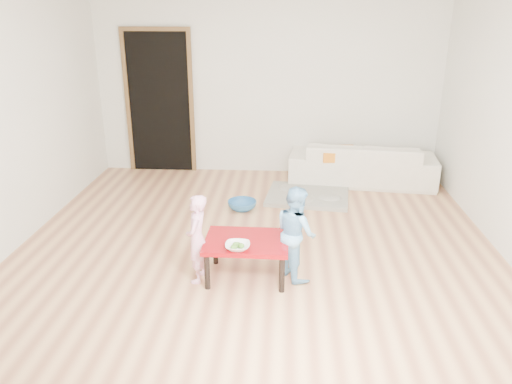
# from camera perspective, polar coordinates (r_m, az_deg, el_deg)

# --- Properties ---
(floor) EXTENTS (5.00, 5.00, 0.01)m
(floor) POSITION_cam_1_polar(r_m,az_deg,el_deg) (5.37, 0.13, -5.76)
(floor) COLOR #A66847
(floor) RESTS_ON ground
(back_wall) EXTENTS (5.00, 0.02, 2.60)m
(back_wall) POSITION_cam_1_polar(r_m,az_deg,el_deg) (7.40, 1.34, 12.08)
(back_wall) COLOR silver
(back_wall) RESTS_ON floor
(left_wall) EXTENTS (0.02, 5.00, 2.60)m
(left_wall) POSITION_cam_1_polar(r_m,az_deg,el_deg) (5.67, -26.22, 7.44)
(left_wall) COLOR silver
(left_wall) RESTS_ON floor
(doorway) EXTENTS (1.02, 0.08, 2.11)m
(doorway) POSITION_cam_1_polar(r_m,az_deg,el_deg) (7.65, -10.92, 9.92)
(doorway) COLOR brown
(doorway) RESTS_ON back_wall
(sofa) EXTENTS (2.09, 1.00, 0.59)m
(sofa) POSITION_cam_1_polar(r_m,az_deg,el_deg) (7.25, 12.01, 3.32)
(sofa) COLOR white
(sofa) RESTS_ON floor
(cushion) EXTENTS (0.54, 0.49, 0.13)m
(cushion) POSITION_cam_1_polar(r_m,az_deg,el_deg) (7.05, 9.42, 4.36)
(cushion) COLOR orange
(cushion) RESTS_ON sofa
(red_table) EXTENTS (0.77, 0.58, 0.38)m
(red_table) POSITION_cam_1_polar(r_m,az_deg,el_deg) (4.64, -1.05, -7.60)
(red_table) COLOR maroon
(red_table) RESTS_ON floor
(bowl) EXTENTS (0.22, 0.22, 0.05)m
(bowl) POSITION_cam_1_polar(r_m,az_deg,el_deg) (4.38, -2.12, -6.23)
(bowl) COLOR white
(bowl) RESTS_ON red_table
(broccoli) EXTENTS (0.12, 0.12, 0.06)m
(broccoli) POSITION_cam_1_polar(r_m,az_deg,el_deg) (4.38, -2.12, -6.22)
(broccoli) COLOR #2D5919
(broccoli) RESTS_ON red_table
(child_pink) EXTENTS (0.22, 0.32, 0.83)m
(child_pink) POSITION_cam_1_polar(r_m,az_deg,el_deg) (4.53, -6.76, -5.33)
(child_pink) COLOR pink
(child_pink) RESTS_ON floor
(child_blue) EXTENTS (0.49, 0.53, 0.88)m
(child_blue) POSITION_cam_1_polar(r_m,az_deg,el_deg) (4.57, 4.59, -4.62)
(child_blue) COLOR #5997CF
(child_blue) RESTS_ON floor
(basin) EXTENTS (0.36, 0.36, 0.11)m
(basin) POSITION_cam_1_polar(r_m,az_deg,el_deg) (6.20, -1.59, -1.52)
(basin) COLOR #286398
(basin) RESTS_ON floor
(blanket) EXTENTS (1.14, 0.99, 0.05)m
(blanket) POSITION_cam_1_polar(r_m,az_deg,el_deg) (6.63, 5.94, -0.41)
(blanket) COLOR #A09E8D
(blanket) RESTS_ON floor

